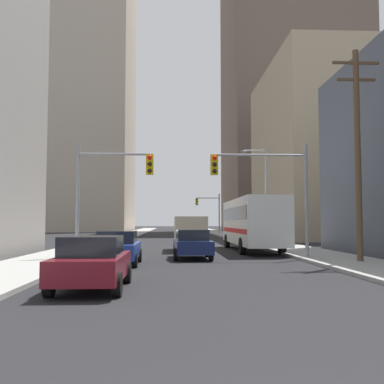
{
  "coord_description": "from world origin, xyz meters",
  "views": [
    {
      "loc": [
        -1.15,
        -2.62,
        1.93
      ],
      "look_at": [
        0.0,
        22.18,
        3.56
      ],
      "focal_mm": 42.58,
      "sensor_mm": 36.0,
      "label": 1
    }
  ],
  "objects_px": {
    "city_bus": "(252,222)",
    "sedan_blue": "(118,248)",
    "sedan_maroon": "(92,262)",
    "cargo_van_beige": "(190,231)",
    "traffic_signal_near_left": "(111,180)",
    "traffic_signal_far_right": "(209,207)",
    "sedan_navy": "(192,244)",
    "traffic_signal_near_right": "(264,180)"
  },
  "relations": [
    {
      "from": "city_bus",
      "to": "traffic_signal_near_left",
      "type": "relative_size",
      "value": 1.92
    },
    {
      "from": "city_bus",
      "to": "sedan_navy",
      "type": "relative_size",
      "value": 2.7
    },
    {
      "from": "city_bus",
      "to": "cargo_van_beige",
      "type": "xyz_separation_m",
      "value": [
        -4.11,
        0.47,
        -0.64
      ]
    },
    {
      "from": "sedan_maroon",
      "to": "traffic_signal_near_left",
      "type": "bearing_deg",
      "value": 94.69
    },
    {
      "from": "sedan_maroon",
      "to": "sedan_blue",
      "type": "height_order",
      "value": "same"
    },
    {
      "from": "cargo_van_beige",
      "to": "sedan_blue",
      "type": "bearing_deg",
      "value": -110.53
    },
    {
      "from": "sedan_navy",
      "to": "traffic_signal_near_left",
      "type": "relative_size",
      "value": 0.71
    },
    {
      "from": "city_bus",
      "to": "traffic_signal_far_right",
      "type": "relative_size",
      "value": 1.92
    },
    {
      "from": "sedan_navy",
      "to": "traffic_signal_near_left",
      "type": "distance_m",
      "value": 5.34
    },
    {
      "from": "sedan_maroon",
      "to": "sedan_navy",
      "type": "relative_size",
      "value": 0.99
    },
    {
      "from": "city_bus",
      "to": "traffic_signal_near_right",
      "type": "bearing_deg",
      "value": -94.73
    },
    {
      "from": "city_bus",
      "to": "traffic_signal_near_right",
      "type": "height_order",
      "value": "traffic_signal_near_right"
    },
    {
      "from": "city_bus",
      "to": "sedan_maroon",
      "type": "height_order",
      "value": "city_bus"
    },
    {
      "from": "traffic_signal_near_left",
      "to": "traffic_signal_far_right",
      "type": "bearing_deg",
      "value": 78.61
    },
    {
      "from": "sedan_blue",
      "to": "sedan_navy",
      "type": "bearing_deg",
      "value": 41.94
    },
    {
      "from": "city_bus",
      "to": "traffic_signal_near_right",
      "type": "xyz_separation_m",
      "value": [
        -0.55,
        -6.6,
        2.17
      ]
    },
    {
      "from": "sedan_blue",
      "to": "traffic_signal_near_left",
      "type": "relative_size",
      "value": 0.7
    },
    {
      "from": "city_bus",
      "to": "sedan_blue",
      "type": "xyz_separation_m",
      "value": [
        -7.75,
        -9.25,
        -1.16
      ]
    },
    {
      "from": "city_bus",
      "to": "traffic_signal_near_left",
      "type": "height_order",
      "value": "traffic_signal_near_left"
    },
    {
      "from": "traffic_signal_near_left",
      "to": "traffic_signal_far_right",
      "type": "relative_size",
      "value": 1.0
    },
    {
      "from": "sedan_maroon",
      "to": "sedan_blue",
      "type": "xyz_separation_m",
      "value": [
        -0.14,
        7.48,
        0.0
      ]
    },
    {
      "from": "traffic_signal_near_right",
      "to": "cargo_van_beige",
      "type": "bearing_deg",
      "value": 116.75
    },
    {
      "from": "traffic_signal_far_right",
      "to": "sedan_maroon",
      "type": "bearing_deg",
      "value": -98.37
    },
    {
      "from": "cargo_van_beige",
      "to": "traffic_signal_near_right",
      "type": "xyz_separation_m",
      "value": [
        3.56,
        -7.07,
        2.82
      ]
    },
    {
      "from": "cargo_van_beige",
      "to": "traffic_signal_near_right",
      "type": "relative_size",
      "value": 0.87
    },
    {
      "from": "city_bus",
      "to": "sedan_maroon",
      "type": "distance_m",
      "value": 18.41
    },
    {
      "from": "sedan_maroon",
      "to": "sedan_navy",
      "type": "bearing_deg",
      "value": 72.48
    },
    {
      "from": "traffic_signal_far_right",
      "to": "traffic_signal_near_left",
      "type": "bearing_deg",
      "value": -101.39
    },
    {
      "from": "cargo_van_beige",
      "to": "sedan_navy",
      "type": "bearing_deg",
      "value": -91.28
    },
    {
      "from": "cargo_van_beige",
      "to": "traffic_signal_near_left",
      "type": "height_order",
      "value": "traffic_signal_near_left"
    },
    {
      "from": "sedan_maroon",
      "to": "sedan_blue",
      "type": "relative_size",
      "value": 1.0
    },
    {
      "from": "sedan_blue",
      "to": "traffic_signal_near_left",
      "type": "xyz_separation_m",
      "value": [
        -0.69,
        2.65,
        3.28
      ]
    },
    {
      "from": "sedan_maroon",
      "to": "traffic_signal_near_left",
      "type": "relative_size",
      "value": 0.7
    },
    {
      "from": "traffic_signal_near_right",
      "to": "traffic_signal_near_left",
      "type": "bearing_deg",
      "value": -180.0
    },
    {
      "from": "sedan_maroon",
      "to": "sedan_navy",
      "type": "distance_m",
      "value": 11.13
    },
    {
      "from": "sedan_navy",
      "to": "traffic_signal_near_left",
      "type": "xyz_separation_m",
      "value": [
        -4.18,
        -0.49,
        3.28
      ]
    },
    {
      "from": "cargo_van_beige",
      "to": "sedan_blue",
      "type": "relative_size",
      "value": 1.24
    },
    {
      "from": "sedan_maroon",
      "to": "traffic_signal_near_right",
      "type": "height_order",
      "value": "traffic_signal_near_right"
    },
    {
      "from": "cargo_van_beige",
      "to": "sedan_maroon",
      "type": "height_order",
      "value": "cargo_van_beige"
    },
    {
      "from": "city_bus",
      "to": "sedan_maroon",
      "type": "xyz_separation_m",
      "value": [
        -7.61,
        -16.73,
        -1.16
      ]
    },
    {
      "from": "cargo_van_beige",
      "to": "traffic_signal_far_right",
      "type": "relative_size",
      "value": 0.87
    },
    {
      "from": "cargo_van_beige",
      "to": "traffic_signal_near_left",
      "type": "xyz_separation_m",
      "value": [
        -4.33,
        -7.07,
        2.76
      ]
    }
  ]
}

